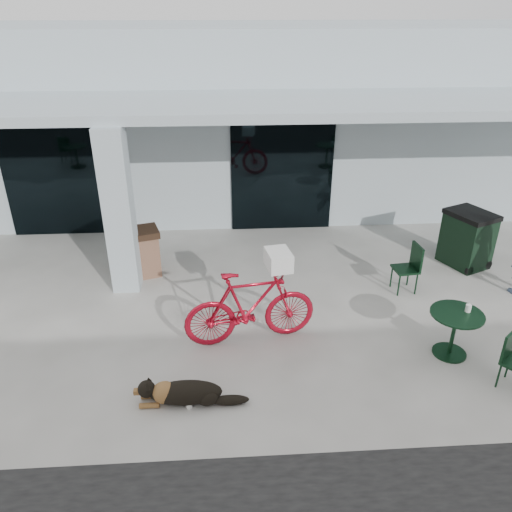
{
  "coord_description": "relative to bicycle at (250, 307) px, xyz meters",
  "views": [
    {
      "loc": [
        0.44,
        -6.33,
        4.94
      ],
      "look_at": [
        0.95,
        1.47,
        1.0
      ],
      "focal_mm": 35.0,
      "sensor_mm": 36.0,
      "label": 1
    }
  ],
  "objects": [
    {
      "name": "ground",
      "position": [
        -0.79,
        -0.4,
        -0.64
      ],
      "size": [
        80.0,
        80.0,
        0.0
      ],
      "primitive_type": "plane",
      "color": "beige",
      "rests_on": "ground"
    },
    {
      "name": "laundry_basket",
      "position": [
        0.44,
        0.08,
        0.79
      ],
      "size": [
        0.43,
        0.53,
        0.29
      ],
      "primitive_type": "cube",
      "rotation": [
        0.0,
        0.0,
        1.74
      ],
      "color": "white",
      "rests_on": "bicycle"
    },
    {
      "name": "overhang",
      "position": [
        -0.79,
        3.2,
        2.57
      ],
      "size": [
        22.0,
        2.8,
        0.18
      ],
      "primitive_type": "cube",
      "color": "#AEBDC6",
      "rests_on": "column"
    },
    {
      "name": "storefront_glass_right",
      "position": [
        1.01,
        4.58,
        0.71
      ],
      "size": [
        2.4,
        0.06,
        2.7
      ],
      "primitive_type": "cube",
      "color": "black",
      "rests_on": "ground"
    },
    {
      "name": "column",
      "position": [
        -2.29,
        1.9,
        0.92
      ],
      "size": [
        0.5,
        0.5,
        3.12
      ],
      "primitive_type": "cube",
      "color": "#AEBDC6",
      "rests_on": "ground"
    },
    {
      "name": "storefront_glass_left",
      "position": [
        -3.99,
        4.58,
        0.71
      ],
      "size": [
        2.8,
        0.06,
        2.7
      ],
      "primitive_type": "cube",
      "color": "black",
      "rests_on": "ground"
    },
    {
      "name": "building",
      "position": [
        -0.79,
        8.1,
        1.61
      ],
      "size": [
        22.0,
        7.0,
        4.5
      ],
      "primitive_type": "cube",
      "color": "#AEBDC6",
      "rests_on": "ground"
    },
    {
      "name": "dog",
      "position": [
        -0.97,
        -1.4,
        -0.45
      ],
      "size": [
        1.16,
        0.39,
        0.39
      ],
      "primitive_type": null,
      "rotation": [
        0.0,
        0.0,
        -0.0
      ],
      "color": "black",
      "rests_on": "ground"
    },
    {
      "name": "cup_on_table",
      "position": [
        3.3,
        -0.54,
        0.17
      ],
      "size": [
        0.11,
        0.11,
        0.12
      ],
      "primitive_type": "cylinder",
      "rotation": [
        0.0,
        0.0,
        -0.36
      ],
      "color": "white",
      "rests_on": "cafe_table_far"
    },
    {
      "name": "trash_receptacle",
      "position": [
        -1.99,
        2.4,
        -0.15
      ],
      "size": [
        0.73,
        0.73,
        0.99
      ],
      "primitive_type": null,
      "rotation": [
        0.0,
        0.0,
        0.29
      ],
      "color": "brown",
      "rests_on": "ground"
    },
    {
      "name": "cafe_chair_far_b",
      "position": [
        3.02,
        1.4,
        -0.17
      ],
      "size": [
        0.51,
        0.48,
        0.95
      ],
      "primitive_type": null,
      "rotation": [
        0.0,
        0.0,
        -1.47
      ],
      "color": "black",
      "rests_on": "ground"
    },
    {
      "name": "wheeled_bin",
      "position": [
        4.66,
        2.4,
        -0.05
      ],
      "size": [
        1.04,
        1.14,
        1.18
      ],
      "primitive_type": null,
      "rotation": [
        0.0,
        0.0,
        0.42
      ],
      "color": "black",
      "rests_on": "ground"
    },
    {
      "name": "cafe_table_far",
      "position": [
        3.12,
        -0.58,
        -0.26
      ],
      "size": [
        1.04,
        1.04,
        0.76
      ],
      "primitive_type": null,
      "rotation": [
        0.0,
        0.0,
        -0.36
      ],
      "color": "black",
      "rests_on": "ground"
    },
    {
      "name": "cup_near_dog",
      "position": [
        -0.93,
        -1.5,
        -0.59
      ],
      "size": [
        0.11,
        0.11,
        0.1
      ],
      "primitive_type": "cylinder",
      "rotation": [
        0.0,
        0.0,
        -0.38
      ],
      "color": "white",
      "rests_on": "ground"
    },
    {
      "name": "bicycle",
      "position": [
        0.0,
        0.0,
        0.0
      ],
      "size": [
        2.21,
        0.95,
        1.29
      ],
      "primitive_type": "imported",
      "rotation": [
        0.0,
        0.0,
        1.74
      ],
      "color": "#A90D21",
      "rests_on": "ground"
    }
  ]
}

